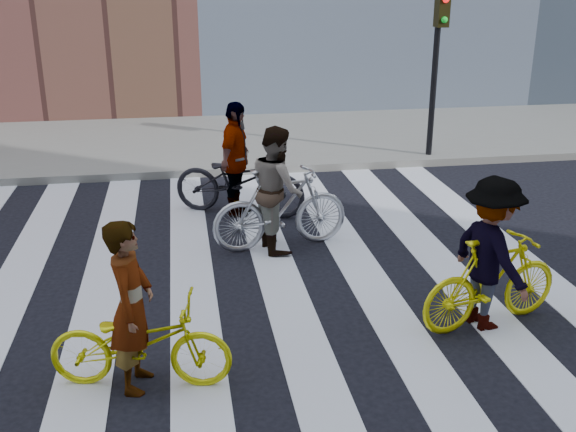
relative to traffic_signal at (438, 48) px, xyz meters
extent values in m
plane|color=black|center=(-4.40, -5.32, -2.28)|extent=(100.00, 100.00, 0.00)
cube|color=gray|center=(-4.40, 2.18, -2.20)|extent=(100.00, 5.00, 0.15)
cube|color=silver|center=(-7.15, -5.32, -2.27)|extent=(0.55, 10.00, 0.01)
cube|color=silver|center=(-6.05, -5.32, -2.27)|extent=(0.55, 10.00, 0.01)
cube|color=silver|center=(-4.95, -5.32, -2.27)|extent=(0.55, 10.00, 0.01)
cube|color=silver|center=(-3.85, -5.32, -2.27)|extent=(0.55, 10.00, 0.01)
cube|color=silver|center=(-2.75, -5.32, -2.27)|extent=(0.55, 10.00, 0.01)
cube|color=silver|center=(-1.65, -5.32, -2.27)|extent=(0.55, 10.00, 0.01)
cube|color=silver|center=(-0.55, -5.32, -2.27)|extent=(0.55, 10.00, 0.01)
cylinder|color=black|center=(0.00, 0.08, -0.68)|extent=(0.12, 0.12, 3.20)
cube|color=black|center=(0.00, -0.07, 0.72)|extent=(0.22, 0.28, 0.65)
sphere|color=red|center=(0.00, -0.22, 0.90)|extent=(0.12, 0.12, 0.12)
sphere|color=#0CCC26|center=(0.00, -0.22, 0.54)|extent=(0.12, 0.12, 0.12)
imported|color=#D9DA0C|center=(-5.47, -7.03, -1.83)|extent=(1.79, 0.90, 0.90)
imported|color=#B9BBC4|center=(-3.68, -3.92, -1.70)|extent=(2.01, 0.84, 1.17)
imported|color=yellow|center=(-1.75, -6.48, -1.76)|extent=(1.81, 0.89, 1.05)
imported|color=black|center=(-4.11, -2.44, -1.72)|extent=(2.26, 1.54, 1.12)
imported|color=slate|center=(-5.52, -7.03, -1.45)|extent=(0.50, 0.67, 1.66)
imported|color=slate|center=(-3.73, -3.92, -1.41)|extent=(0.78, 0.94, 1.75)
imported|color=slate|center=(-1.80, -6.48, -1.43)|extent=(0.87, 1.22, 1.70)
imported|color=slate|center=(-4.16, -2.44, -1.37)|extent=(0.83, 1.15, 1.81)
camera|label=1|loc=(-5.01, -12.63, 1.42)|focal=42.00mm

